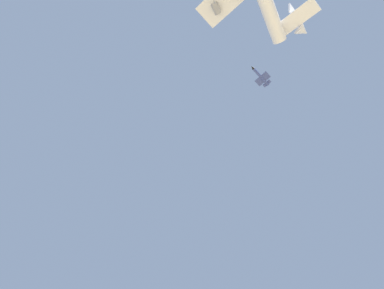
# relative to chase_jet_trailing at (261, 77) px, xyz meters

# --- Properties ---
(chase_jet_trailing) EXTENTS (15.24, 8.97, 4.00)m
(chase_jet_trailing) POSITION_rel_chase_jet_trailing_xyz_m (0.00, 0.00, 0.00)
(chase_jet_trailing) COLOR #38478C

